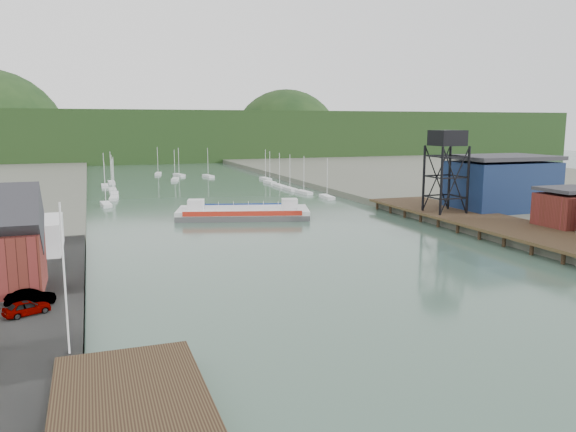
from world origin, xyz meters
TOP-DOWN VIEW (x-y plane):
  - ground at (0.00, 0.00)m, footprint 600.00×600.00m
  - east_land at (92.00, 80.00)m, footprint 120.00×400.00m
  - west_stage at (-29.00, 0.00)m, footprint 10.00×18.00m
  - east_pier at (37.00, 45.00)m, footprint 14.00×70.00m
  - flagpole at (-33.00, 10.00)m, footprint 0.16×0.16m
  - lift_tower at (35.00, 58.00)m, footprint 6.50×6.50m
  - blue_shed at (50.00, 60.00)m, footprint 20.50×14.50m
  - marina_sailboats at (0.08, 138.46)m, footprint 57.71×92.65m
  - distant_hills at (-3.98, 301.35)m, footprint 500.00×120.00m
  - chain_ferry at (-1.05, 76.90)m, footprint 28.93×17.80m
  - car_west_a at (-37.02, 20.91)m, footprint 4.55×3.30m
  - car_west_b at (-36.97, 24.00)m, footprint 4.72×1.97m

SIDE VIEW (x-z plane):
  - ground at x=0.00m, z-range 0.00..0.00m
  - east_land at x=92.00m, z-range -1.60..1.60m
  - marina_sailboats at x=0.08m, z-range -0.10..0.80m
  - west_stage at x=-29.00m, z-range 0.00..1.80m
  - chain_ferry at x=-1.05m, z-range -0.83..3.06m
  - east_pier at x=37.00m, z-range 0.67..3.12m
  - car_west_a at x=-37.02m, z-range 1.60..3.04m
  - car_west_b at x=-36.97m, z-range 1.60..3.12m
  - blue_shed at x=50.00m, z-range 1.41..12.71m
  - flagpole at x=-33.00m, z-range 1.60..13.60m
  - distant_hills at x=-3.98m, z-range -29.62..50.38m
  - lift_tower at x=35.00m, z-range 7.65..23.65m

